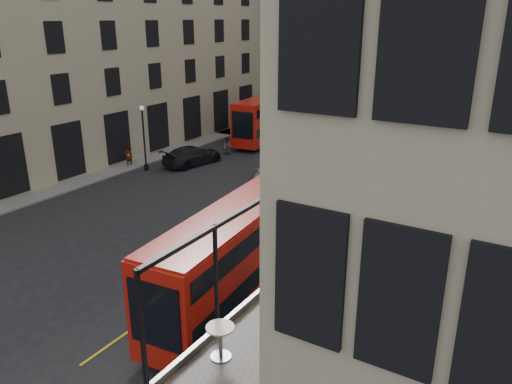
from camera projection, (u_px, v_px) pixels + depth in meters
The scene contains 30 objects.
ground at pixel (150, 362), 18.34m from camera, with size 140.00×140.00×0.00m, color black.
host_building_main at pixel (466, 221), 10.87m from camera, with size 7.26×11.40×15.10m.
host_frontage at pixel (312, 373), 14.40m from camera, with size 3.00×11.00×4.50m, color tan.
cafe_floor at pixel (316, 304), 13.64m from camera, with size 3.00×10.00×0.10m, color slate.
building_left at pixel (69, 24), 43.90m from camera, with size 14.60×50.60×22.00m.
gateway at pixel (404, 41), 56.32m from camera, with size 35.00×10.60×18.00m.
pavement_far at pixel (359, 138), 51.87m from camera, with size 40.00×12.00×0.12m, color slate.
pavement_left at pixel (45, 179), 38.79m from camera, with size 8.00×48.00×0.12m, color slate.
traffic_light_near at pixel (283, 199), 27.69m from camera, with size 0.16×0.20×3.80m.
traffic_light_far at pixel (233, 123), 47.45m from camera, with size 0.16×0.20×3.80m.
street_lamp_a at pixel (144, 142), 40.39m from camera, with size 0.36×0.36×5.33m.
street_lamp_b at pixel (346, 122), 47.87m from camera, with size 0.36×0.36×5.33m.
bus_near at pixel (235, 252), 21.27m from camera, with size 3.46×11.24×4.42m.
bus_far at pixel (266, 116), 50.22m from camera, with size 3.99×11.45×4.48m.
car_a at pixel (268, 171), 38.60m from camera, with size 1.68×4.17×1.42m, color #929499.
car_b at pixel (402, 156), 42.33m from camera, with size 1.64×4.71×1.55m, color #951E09.
car_c at pixel (192, 155), 42.52m from camera, with size 2.26×5.55×1.61m, color black.
bicycle at pixel (298, 228), 28.70m from camera, with size 0.64×1.82×0.96m, color gray.
cyclist at pixel (290, 232), 27.41m from camera, with size 0.59×0.39×1.62m, color #ACDD17.
pedestrian_a at pixel (227, 147), 45.37m from camera, with size 0.77×0.60×1.58m, color gray.
pedestrian_b at pixel (344, 136), 49.73m from camera, with size 1.00×0.58×1.55m, color gray.
pedestrian_c at pixel (408, 133), 50.12m from camera, with size 1.10×0.46×1.87m, color gray.
pedestrian_d at pixel (428, 144), 45.68m from camera, with size 0.93×0.61×1.91m, color gray.
pedestrian_e at pixel (129, 157), 41.93m from camera, with size 0.63×0.41×1.73m, color gray.
cafe_table_near at pixel (220, 337), 11.28m from camera, with size 0.65×0.65×0.82m.
cafe_table_mid at pixel (275, 287), 13.38m from camera, with size 0.64×0.64×0.80m.
cafe_table_far at pixel (338, 231), 16.98m from camera, with size 0.57×0.57×0.72m.
cafe_chair_b at pixel (322, 317), 12.47m from camera, with size 0.53×0.53×0.94m.
cafe_chair_c at pixel (360, 281), 14.17m from camera, with size 0.47×0.47×0.90m.
cafe_chair_d at pixel (381, 251), 16.00m from camera, with size 0.57×0.57×0.97m.
Camera 1 is at (11.27, -10.96, 11.99)m, focal length 35.00 mm.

